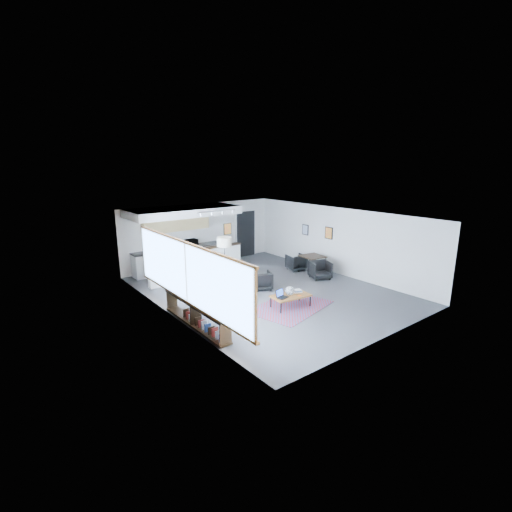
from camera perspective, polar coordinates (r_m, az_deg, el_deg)
room at (r=12.37m, az=1.80°, el=0.31°), size 7.02×9.02×2.62m
window at (r=9.76m, az=-10.63°, el=-2.82°), size 0.10×5.95×1.66m
console at (r=10.09m, az=-9.11°, el=-9.00°), size 0.35×3.00×0.80m
kitchenette at (r=14.76m, az=-11.06°, el=2.65°), size 4.20×1.96×2.60m
doorway at (r=17.21m, az=-1.67°, el=3.52°), size 1.10×0.12×2.15m
track_light at (r=13.56m, az=-6.07°, el=6.76°), size 1.60×0.07×0.15m
wall_art_lower at (r=14.97m, az=11.14°, el=3.48°), size 0.03×0.38×0.48m
wall_art_upper at (r=15.85m, az=7.60°, el=4.03°), size 0.03×0.34×0.44m
kilim_rug at (r=11.41m, az=5.32°, el=-7.79°), size 2.78×2.21×0.01m
coffee_table at (r=11.29m, az=5.36°, el=-6.16°), size 1.24×0.77×0.38m
laptop at (r=11.07m, az=3.88°, el=-6.02°), size 0.37×0.33×0.23m
ceramic_pot at (r=11.24m, az=5.24°, el=-5.35°), size 0.27×0.27×0.27m
book_stack at (r=11.55m, az=6.37°, el=-5.35°), size 0.33×0.29×0.08m
coaster at (r=11.26m, az=6.71°, el=-6.07°), size 0.11×0.11×0.01m
armchair_left at (r=12.57m, az=-4.54°, el=-3.82°), size 0.83×0.79×0.78m
armchair_right at (r=12.80m, az=0.84°, el=-3.65°), size 0.86×0.84×0.69m
floor_lamp at (r=12.93m, az=-4.90°, el=1.92°), size 0.60×0.60×1.76m
dining_table at (r=14.74m, az=8.68°, el=-0.20°), size 0.92×0.92×0.70m
dining_chair_near at (r=14.15m, az=9.83°, el=-2.22°), size 0.78×0.76×0.63m
dining_chair_far at (r=15.16m, az=6.21°, el=-1.05°), size 0.69×0.66×0.60m
microwave at (r=15.45m, az=-9.94°, el=2.15°), size 0.51×0.32×0.33m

